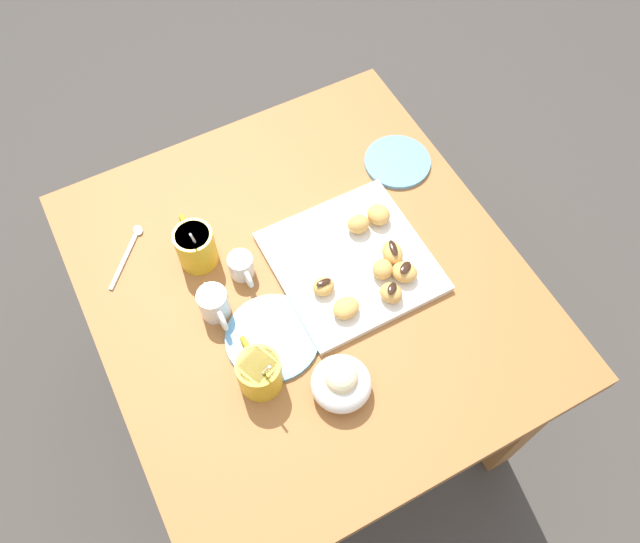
{
  "coord_description": "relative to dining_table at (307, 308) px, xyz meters",
  "views": [
    {
      "loc": [
        -0.58,
        0.27,
        1.88
      ],
      "look_at": [
        -0.0,
        -0.03,
        0.72
      ],
      "focal_mm": 36.08,
      "sensor_mm": 36.0,
      "label": 1
    }
  ],
  "objects": [
    {
      "name": "ground_plane",
      "position": [
        0.0,
        0.0,
        -0.58
      ],
      "size": [
        8.0,
        8.0,
        0.0
      ],
      "primitive_type": "plane",
      "color": "#423D38"
    },
    {
      "name": "dining_table",
      "position": [
        0.0,
        0.0,
        0.0
      ],
      "size": [
        0.94,
        0.87,
        0.7
      ],
      "color": "#A36633",
      "rests_on": "ground_plane"
    },
    {
      "name": "pastry_plate_square",
      "position": [
        -0.01,
        -0.1,
        0.13
      ],
      "size": [
        0.31,
        0.31,
        0.02
      ],
      "primitive_type": "cube",
      "color": "silver",
      "rests_on": "dining_table"
    },
    {
      "name": "coffee_mug_mustard_left",
      "position": [
        -0.15,
        0.18,
        0.17
      ],
      "size": [
        0.12,
        0.08,
        0.13
      ],
      "color": "gold",
      "rests_on": "dining_table"
    },
    {
      "name": "coffee_mug_mustard_right",
      "position": [
        0.16,
        0.18,
        0.18
      ],
      "size": [
        0.12,
        0.08,
        0.15
      ],
      "color": "gold",
      "rests_on": "dining_table"
    },
    {
      "name": "cream_pitcher_white",
      "position": [
        0.02,
        0.19,
        0.17
      ],
      "size": [
        0.1,
        0.06,
        0.07
      ],
      "color": "silver",
      "rests_on": "dining_table"
    },
    {
      "name": "ice_cream_bowl",
      "position": [
        -0.24,
        0.05,
        0.16
      ],
      "size": [
        0.12,
        0.12,
        0.09
      ],
      "color": "silver",
      "rests_on": "dining_table"
    },
    {
      "name": "chocolate_sauce_pitcher",
      "position": [
        0.08,
        0.11,
        0.16
      ],
      "size": [
        0.09,
        0.05,
        0.06
      ],
      "color": "silver",
      "rests_on": "dining_table"
    },
    {
      "name": "saucer_sky_left",
      "position": [
        0.18,
        -0.33,
        0.13
      ],
      "size": [
        0.15,
        0.15,
        0.01
      ],
      "primitive_type": "cylinder",
      "color": "#66A8DB",
      "rests_on": "dining_table"
    },
    {
      "name": "saucer_sky_right",
      "position": [
        -0.08,
        0.12,
        0.13
      ],
      "size": [
        0.19,
        0.19,
        0.01
      ],
      "primitive_type": "cylinder",
      "color": "#66A8DB",
      "rests_on": "dining_table"
    },
    {
      "name": "loose_spoon_near_saucer",
      "position": [
        0.25,
        0.3,
        0.13
      ],
      "size": [
        0.13,
        0.11,
        0.01
      ],
      "color": "silver",
      "rests_on": "dining_table"
    },
    {
      "name": "beignet_0",
      "position": [
        -0.09,
        -0.18,
        0.16
      ],
      "size": [
        0.07,
        0.07,
        0.03
      ],
      "primitive_type": "ellipsoid",
      "rotation": [
        0.0,
        0.0,
        5.44
      ],
      "color": "#DBA351",
      "rests_on": "pastry_plate_square"
    },
    {
      "name": "chocolate_drizzle_0",
      "position": [
        -0.09,
        -0.18,
        0.18
      ],
      "size": [
        0.03,
        0.04,
        0.0
      ],
      "primitive_type": "ellipsoid",
      "rotation": [
        0.0,
        0.0,
        5.25
      ],
      "color": "black",
      "rests_on": "beignet_0"
    },
    {
      "name": "beignet_1",
      "position": [
        -0.06,
        -0.14,
        0.16
      ],
      "size": [
        0.06,
        0.06,
        0.04
      ],
      "primitive_type": "ellipsoid",
      "rotation": [
        0.0,
        0.0,
        1.04
      ],
      "color": "#DBA351",
      "rests_on": "pastry_plate_square"
    },
    {
      "name": "beignet_2",
      "position": [
        -0.04,
        -0.18,
        0.16
      ],
      "size": [
        0.06,
        0.05,
        0.04
      ],
      "primitive_type": "ellipsoid",
      "rotation": [
        0.0,
        0.0,
        2.96
      ],
      "color": "#DBA351",
      "rests_on": "pastry_plate_square"
    },
    {
      "name": "chocolate_drizzle_2",
      "position": [
        -0.04,
        -0.18,
        0.18
      ],
      "size": [
        0.04,
        0.02,
        0.0
      ],
      "primitive_type": "ellipsoid",
      "rotation": [
        0.0,
        0.0,
        2.91
      ],
      "color": "black",
      "rests_on": "beignet_2"
    },
    {
      "name": "beignet_3",
      "position": [
        0.05,
        -0.15,
        0.16
      ],
      "size": [
        0.05,
        0.05,
        0.04
      ],
      "primitive_type": "ellipsoid",
      "rotation": [
        0.0,
        0.0,
        4.62
      ],
      "color": "#DBA351",
      "rests_on": "pastry_plate_square"
    },
    {
      "name": "beignet_4",
      "position": [
        -0.04,
        -0.02,
        0.16
      ],
      "size": [
        0.04,
        0.05,
        0.03
      ],
      "primitive_type": "ellipsoid",
      "rotation": [
        0.0,
        0.0,
        1.65
      ],
      "color": "#DBA351",
      "rests_on": "pastry_plate_square"
    },
    {
      "name": "chocolate_drizzle_4",
      "position": [
        -0.04,
        -0.02,
        0.17
      ],
      "size": [
        0.01,
        0.03,
        0.0
      ],
      "primitive_type": "ellipsoid",
      "rotation": [
        0.0,
        0.0,
        1.55
      ],
      "color": "black",
      "rests_on": "beignet_4"
    },
    {
      "name": "beignet_5",
      "position": [
        -0.12,
        -0.13,
        0.16
      ],
      "size": [
        0.06,
        0.05,
        0.04
      ],
      "primitive_type": "ellipsoid",
      "rotation": [
        0.0,
        0.0,
        5.05
      ],
      "color": "#DBA351",
      "rests_on": "pastry_plate_square"
    },
    {
      "name": "chocolate_drizzle_5",
      "position": [
        -0.12,
        -0.13,
        0.18
      ],
      "size": [
        0.03,
        0.03,
        0.0
      ],
      "primitive_type": "ellipsoid",
      "rotation": [
        0.0,
        0.0,
        5.42
      ],
      "color": "black",
      "rests_on": "beignet_5"
    },
    {
      "name": "beignet_6",
      "position": [
        -0.11,
        -0.03,
        0.16
      ],
      "size": [
        0.05,
        0.06,
        0.03
      ],
      "primitive_type": "ellipsoid",
      "rotation": [
        0.0,
        0.0,
        0.15
      ],
      "color": "#DBA351",
      "rests_on": "pastry_plate_square"
    },
    {
      "name": "beignet_7",
      "position": [
        0.06,
        -0.2,
        0.16
      ],
      "size": [
        0.06,
        0.05,
        0.04
      ],
      "primitive_type": "ellipsoid",
      "rotation": [
        0.0,
        0.0,
        0.11
      ],
      "color": "#DBA351",
      "rests_on": "pastry_plate_square"
    }
  ]
}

